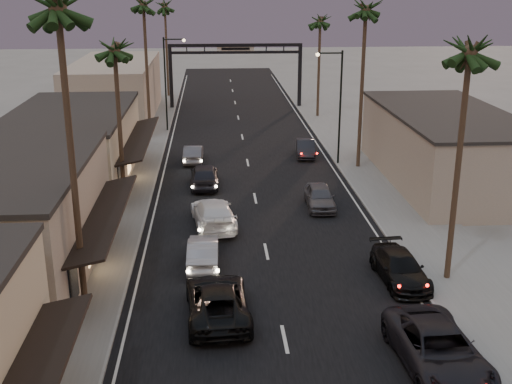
{
  "coord_description": "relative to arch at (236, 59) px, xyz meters",
  "views": [
    {
      "loc": [
        -2.76,
        -3.98,
        14.01
      ],
      "look_at": [
        -0.37,
        30.82,
        2.5
      ],
      "focal_mm": 45.0,
      "sensor_mm": 36.0,
      "label": 1
    }
  ],
  "objects": [
    {
      "name": "ground",
      "position": [
        0.0,
        -30.0,
        -5.53
      ],
      "size": [
        200.0,
        200.0,
        0.0
      ],
      "primitive_type": "plane",
      "color": "slate",
      "rests_on": "ground"
    },
    {
      "name": "road",
      "position": [
        0.0,
        -25.0,
        -5.53
      ],
      "size": [
        14.0,
        120.0,
        0.02
      ],
      "primitive_type": "cube",
      "color": "black",
      "rests_on": "ground"
    },
    {
      "name": "sidewalk_left",
      "position": [
        -9.5,
        -18.0,
        -5.47
      ],
      "size": [
        5.0,
        92.0,
        0.12
      ],
      "primitive_type": "cube",
      "color": "slate",
      "rests_on": "ground"
    },
    {
      "name": "sidewalk_right",
      "position": [
        9.5,
        -18.0,
        -5.47
      ],
      "size": [
        5.0,
        92.0,
        0.12
      ],
      "primitive_type": "cube",
      "color": "slate",
      "rests_on": "ground"
    },
    {
      "name": "storefront_mid",
      "position": [
        -13.0,
        -44.0,
        -2.78
      ],
      "size": [
        8.0,
        14.0,
        5.5
      ],
      "primitive_type": "cube",
      "color": "gray",
      "rests_on": "ground"
    },
    {
      "name": "storefront_far",
      "position": [
        -13.0,
        -28.0,
        -3.03
      ],
      "size": [
        8.0,
        16.0,
        5.0
      ],
      "primitive_type": "cube",
      "color": "#C3B795",
      "rests_on": "ground"
    },
    {
      "name": "storefront_dist",
      "position": [
        -13.0,
        -5.0,
        -2.53
      ],
      "size": [
        8.0,
        20.0,
        6.0
      ],
      "primitive_type": "cube",
      "color": "gray",
      "rests_on": "ground"
    },
    {
      "name": "building_right",
      "position": [
        14.0,
        -30.0,
        -3.03
      ],
      "size": [
        8.0,
        18.0,
        5.0
      ],
      "primitive_type": "cube",
      "color": "gray",
      "rests_on": "ground"
    },
    {
      "name": "arch",
      "position": [
        0.0,
        0.0,
        0.0
      ],
      "size": [
        15.2,
        0.4,
        7.27
      ],
      "color": "black",
      "rests_on": "ground"
    },
    {
      "name": "streetlight_right",
      "position": [
        6.92,
        -25.0,
        -0.2
      ],
      "size": [
        2.13,
        0.3,
        9.0
      ],
      "color": "black",
      "rests_on": "ground"
    },
    {
      "name": "streetlight_left",
      "position": [
        -6.92,
        -12.0,
        -0.2
      ],
      "size": [
        2.13,
        0.3,
        9.0
      ],
      "color": "black",
      "rests_on": "ground"
    },
    {
      "name": "palm_lc",
      "position": [
        -8.6,
        -34.0,
        4.94
      ],
      "size": [
        3.2,
        3.2,
        12.2
      ],
      "color": "#38281C",
      "rests_on": "ground"
    },
    {
      "name": "palm_ld",
      "position": [
        -8.6,
        -15.0,
        6.88
      ],
      "size": [
        3.2,
        3.2,
        14.2
      ],
      "color": "#38281C",
      "rests_on": "ground"
    },
    {
      "name": "palm_ra",
      "position": [
        8.6,
        -46.0,
        5.91
      ],
      "size": [
        3.2,
        3.2,
        13.2
      ],
      "color": "#38281C",
      "rests_on": "ground"
    },
    {
      "name": "palm_rb",
      "position": [
        8.6,
        -26.0,
        6.88
      ],
      "size": [
        3.2,
        3.2,
        14.2
      ],
      "color": "#38281C",
      "rests_on": "ground"
    },
    {
      "name": "palm_rc",
      "position": [
        8.6,
        -6.0,
        4.94
      ],
      "size": [
        3.2,
        3.2,
        12.2
      ],
      "color": "#38281C",
      "rests_on": "ground"
    },
    {
      "name": "palm_far",
      "position": [
        -8.3,
        8.0,
        5.91
      ],
      "size": [
        3.2,
        3.2,
        13.2
      ],
      "color": "#38281C",
      "rests_on": "ground"
    },
    {
      "name": "oncoming_pickup",
      "position": [
        -2.72,
        -48.97,
        -4.74
      ],
      "size": [
        2.95,
        5.86,
        1.59
      ],
      "primitive_type": "imported",
      "rotation": [
        0.0,
        0.0,
        3.2
      ],
      "color": "black",
      "rests_on": "ground"
    },
    {
      "name": "oncoming_silver",
      "position": [
        -3.39,
        -43.47,
        -4.8
      ],
      "size": [
        1.63,
        4.46,
        1.46
      ],
      "primitive_type": "imported",
      "rotation": [
        0.0,
        0.0,
        3.12
      ],
      "color": "gray",
      "rests_on": "ground"
    },
    {
      "name": "oncoming_white",
      "position": [
        -2.83,
        -37.97,
        -4.71
      ],
      "size": [
        3.02,
        5.94,
        1.65
      ],
      "primitive_type": "imported",
      "rotation": [
        0.0,
        0.0,
        3.27
      ],
      "color": "white",
      "rests_on": "ground"
    },
    {
      "name": "oncoming_dgrey",
      "position": [
        -3.42,
        -30.03,
        -4.71
      ],
      "size": [
        1.98,
        4.87,
        1.66
      ],
      "primitive_type": "imported",
      "rotation": [
        0.0,
        0.0,
        3.15
      ],
      "color": "black",
      "rests_on": "ground"
    },
    {
      "name": "oncoming_grey_far",
      "position": [
        -4.39,
        -23.41,
        -4.84
      ],
      "size": [
        1.58,
        4.22,
        1.38
      ],
      "primitive_type": "imported",
      "rotation": [
        0.0,
        0.0,
        3.11
      ],
      "color": "#545359",
      "rests_on": "ground"
    },
    {
      "name": "curbside_near",
      "position": [
        5.52,
        -53.5,
        -4.69
      ],
      "size": [
        3.13,
        6.24,
        1.69
      ],
      "primitive_type": "imported",
      "rotation": [
        0.0,
        0.0,
        0.05
      ],
      "color": "black",
      "rests_on": "ground"
    },
    {
      "name": "curbside_black",
      "position": [
        6.2,
        -46.04,
        -4.82
      ],
      "size": [
        2.27,
        5.01,
        1.42
      ],
      "primitive_type": "imported",
      "rotation": [
        0.0,
        0.0,
        0.06
      ],
      "color": "black",
      "rests_on": "ground"
    },
    {
      "name": "curbside_grey",
      "position": [
        4.06,
        -35.1,
        -4.8
      ],
      "size": [
        1.88,
        4.38,
        1.47
      ],
      "primitive_type": "imported",
      "rotation": [
        0.0,
        0.0,
        -0.03
      ],
      "color": "#49494D",
      "rests_on": "ground"
    },
    {
      "name": "curbside_far",
      "position": [
        4.95,
        -22.32,
        -4.84
      ],
      "size": [
        1.86,
        4.33,
        1.39
      ],
      "primitive_type": "imported",
      "rotation": [
        0.0,
        0.0,
        -0.09
      ],
      "color": "black",
      "rests_on": "ground"
    }
  ]
}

